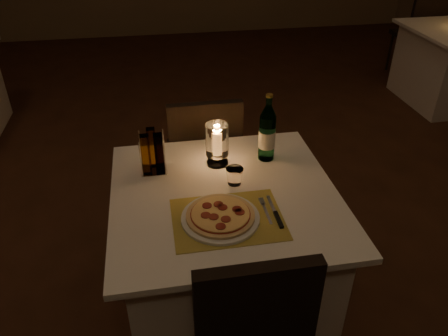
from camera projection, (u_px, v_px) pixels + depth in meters
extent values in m
cube|color=#442416|center=(176.00, 285.00, 2.46)|extent=(8.00, 10.00, 0.02)
cube|color=white|center=(225.00, 257.00, 2.14)|extent=(0.88, 0.88, 0.71)
cube|color=white|center=(225.00, 196.00, 1.94)|extent=(1.00, 1.00, 0.03)
cube|color=black|center=(257.00, 313.00, 1.45)|extent=(0.42, 0.05, 0.42)
cube|color=black|center=(203.00, 155.00, 2.75)|extent=(0.42, 0.42, 0.05)
cube|color=black|center=(206.00, 137.00, 2.47)|extent=(0.42, 0.05, 0.42)
cylinder|color=black|center=(224.00, 170.00, 3.04)|extent=(0.03, 0.03, 0.44)
cylinder|color=black|center=(176.00, 175.00, 2.99)|extent=(0.03, 0.03, 0.44)
cylinder|color=black|center=(234.00, 199.00, 2.76)|extent=(0.03, 0.03, 0.44)
cylinder|color=black|center=(180.00, 205.00, 2.71)|extent=(0.03, 0.03, 0.44)
cube|color=gold|center=(228.00, 219.00, 1.78)|extent=(0.45, 0.34, 0.00)
cylinder|color=white|center=(220.00, 218.00, 1.77)|extent=(0.32, 0.32, 0.01)
cylinder|color=#D8B77F|center=(220.00, 215.00, 1.76)|extent=(0.28, 0.28, 0.01)
cylinder|color=maroon|center=(220.00, 214.00, 1.76)|extent=(0.24, 0.24, 0.00)
cylinder|color=#EACC7F|center=(220.00, 213.00, 1.76)|extent=(0.24, 0.24, 0.00)
cylinder|color=maroon|center=(237.00, 209.00, 1.77)|extent=(0.04, 0.04, 0.00)
cylinder|color=maroon|center=(223.00, 207.00, 1.78)|extent=(0.04, 0.04, 0.00)
cylinder|color=maroon|center=(218.00, 204.00, 1.80)|extent=(0.04, 0.04, 0.00)
cylinder|color=maroon|center=(207.00, 206.00, 1.79)|extent=(0.04, 0.04, 0.00)
cylinder|color=maroon|center=(206.00, 215.00, 1.74)|extent=(0.04, 0.04, 0.00)
cylinder|color=maroon|center=(214.00, 217.00, 1.73)|extent=(0.04, 0.04, 0.00)
cylinder|color=maroon|center=(221.00, 226.00, 1.68)|extent=(0.04, 0.04, 0.00)
cylinder|color=maroon|center=(226.00, 219.00, 1.72)|extent=(0.04, 0.04, 0.00)
cylinder|color=maroon|center=(240.00, 212.00, 1.76)|extent=(0.04, 0.04, 0.00)
cube|color=silver|center=(267.00, 214.00, 1.80)|extent=(0.01, 0.14, 0.00)
cube|color=silver|center=(262.00, 201.00, 1.87)|extent=(0.02, 0.05, 0.00)
cube|color=black|center=(279.00, 220.00, 1.76)|extent=(0.02, 0.10, 0.01)
cube|color=silver|center=(271.00, 204.00, 1.86)|extent=(0.01, 0.12, 0.00)
cylinder|color=#539B6C|center=(267.00, 138.00, 2.12)|extent=(0.08, 0.08, 0.23)
cylinder|color=#539B6C|center=(269.00, 101.00, 2.02)|extent=(0.03, 0.03, 0.04)
cylinder|color=gold|center=(269.00, 96.00, 2.00)|extent=(0.03, 0.03, 0.01)
cylinder|color=silver|center=(267.00, 139.00, 2.12)|extent=(0.08, 0.08, 0.09)
cylinder|color=white|center=(217.00, 162.00, 2.14)|extent=(0.11, 0.11, 0.01)
cylinder|color=white|center=(217.00, 158.00, 2.12)|extent=(0.02, 0.02, 0.04)
cylinder|color=white|center=(217.00, 140.00, 2.07)|extent=(0.11, 0.11, 0.16)
cylinder|color=white|center=(217.00, 143.00, 2.08)|extent=(0.03, 0.03, 0.12)
ellipsoid|color=orange|center=(217.00, 129.00, 2.04)|extent=(0.02, 0.02, 0.03)
cube|color=white|center=(154.00, 169.00, 2.09)|extent=(0.12, 0.12, 0.01)
cylinder|color=white|center=(141.00, 160.00, 1.99)|extent=(0.01, 0.01, 0.18)
cylinder|color=white|center=(165.00, 158.00, 2.00)|extent=(0.01, 0.01, 0.18)
cylinder|color=white|center=(140.00, 148.00, 2.08)|extent=(0.01, 0.01, 0.18)
cylinder|color=white|center=(164.00, 146.00, 2.09)|extent=(0.01, 0.01, 0.18)
cube|color=#BF8C33|center=(146.00, 155.00, 2.01)|extent=(0.04, 0.04, 0.20)
cube|color=#3F1E14|center=(159.00, 154.00, 2.01)|extent=(0.04, 0.04, 0.20)
cube|color=#BF8C33|center=(152.00, 148.00, 2.06)|extent=(0.04, 0.04, 0.20)
cube|color=black|center=(415.00, 35.00, 4.98)|extent=(0.42, 0.42, 0.05)
cube|color=black|center=(429.00, 18.00, 4.70)|extent=(0.42, 0.05, 0.42)
cylinder|color=black|center=(416.00, 50.00, 5.28)|extent=(0.03, 0.03, 0.44)
cylinder|color=black|center=(390.00, 52.00, 5.23)|extent=(0.03, 0.03, 0.44)
cylinder|color=black|center=(432.00, 60.00, 4.99)|extent=(0.03, 0.03, 0.44)
cylinder|color=black|center=(404.00, 61.00, 4.95)|extent=(0.03, 0.03, 0.44)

